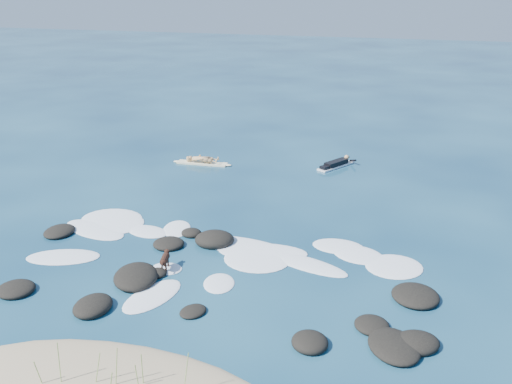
% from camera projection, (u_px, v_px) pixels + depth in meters
% --- Properties ---
extents(ground, '(160.00, 160.00, 0.00)m').
position_uv_depth(ground, '(222.00, 252.00, 20.85)').
color(ground, '#0A2642').
rests_on(ground, ground).
extents(dune_grass, '(3.63, 1.57, 1.23)m').
position_uv_depth(dune_grass, '(120.00, 383.00, 13.22)').
color(dune_grass, '#89A951').
rests_on(dune_grass, ground).
extents(reef_rocks, '(15.04, 6.87, 0.61)m').
position_uv_depth(reef_rocks, '(223.00, 285.00, 18.41)').
color(reef_rocks, black).
rests_on(reef_rocks, ground).
extents(breaking_foam, '(14.55, 7.52, 0.12)m').
position_uv_depth(breaking_foam, '(206.00, 247.00, 21.23)').
color(breaking_foam, white).
rests_on(breaking_foam, ground).
extents(standing_surfer_rig, '(3.27, 0.73, 1.86)m').
position_uv_depth(standing_surfer_rig, '(202.00, 151.00, 30.32)').
color(standing_surfer_rig, '#EEE9BE').
rests_on(standing_surfer_rig, ground).
extents(paddling_surfer_rig, '(1.87, 2.53, 0.47)m').
position_uv_depth(paddling_surfer_rig, '(337.00, 164.00, 30.11)').
color(paddling_surfer_rig, white).
rests_on(paddling_surfer_rig, ground).
extents(dog, '(0.40, 1.00, 0.64)m').
position_uv_depth(dog, '(165.00, 259.00, 19.43)').
color(dog, black).
rests_on(dog, ground).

